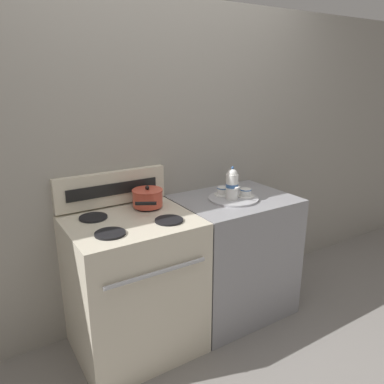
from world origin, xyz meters
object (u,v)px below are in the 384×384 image
(teacup_right, at_px, (223,191))
(serving_tray, at_px, (233,199))
(stove, at_px, (134,286))
(saucepan, at_px, (148,198))
(teacup_left, at_px, (246,193))
(teapot, at_px, (232,184))
(creamer_jug, at_px, (234,187))

(teacup_right, bearing_deg, serving_tray, -76.75)
(stove, relative_size, teacup_right, 7.34)
(saucepan, bearing_deg, stove, -142.15)
(serving_tray, xyz_separation_m, teacup_left, (0.09, -0.02, 0.03))
(teapot, height_order, teacup_right, teapot)
(teacup_left, relative_size, creamer_jug, 1.60)
(saucepan, height_order, serving_tray, saucepan)
(teapot, bearing_deg, stove, 176.62)
(stove, bearing_deg, teacup_right, 5.60)
(serving_tray, bearing_deg, teapot, -147.05)
(saucepan, relative_size, teacup_left, 2.26)
(saucepan, bearing_deg, serving_tray, -15.80)
(stove, distance_m, serving_tray, 0.88)
(serving_tray, distance_m, teapot, 0.12)
(stove, xyz_separation_m, teapot, (0.72, -0.04, 0.56))
(serving_tray, distance_m, creamer_jug, 0.13)
(saucepan, distance_m, creamer_jug, 0.66)
(teacup_right, bearing_deg, teacup_left, -46.68)
(stove, bearing_deg, serving_tray, -1.73)
(teacup_right, distance_m, creamer_jug, 0.11)
(saucepan, bearing_deg, teacup_left, -15.62)
(stove, relative_size, creamer_jug, 11.75)
(stove, distance_m, creamer_jug, 0.98)
(saucepan, bearing_deg, teapot, -18.56)
(teacup_left, xyz_separation_m, creamer_jug, (-0.01, 0.12, 0.01))
(stove, distance_m, saucepan, 0.56)
(stove, relative_size, teacup_left, 7.34)
(saucepan, distance_m, serving_tray, 0.60)
(teacup_right, bearing_deg, teapot, -94.32)
(serving_tray, bearing_deg, saucepan, 164.20)
(serving_tray, distance_m, teacup_right, 0.10)
(creamer_jug, bearing_deg, teapot, -134.73)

